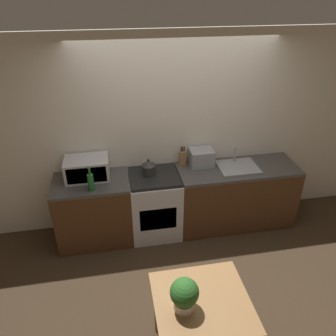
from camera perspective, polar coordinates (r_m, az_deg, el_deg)
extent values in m
plane|color=#3D2D1E|center=(4.31, 3.61, -15.51)|extent=(16.00, 16.00, 0.00)
cube|color=silver|center=(4.34, 1.18, 5.93)|extent=(10.00, 0.06, 2.60)
cube|color=#4C2D19|center=(4.43, -12.68, -7.44)|extent=(0.95, 0.62, 0.86)
cube|color=#474442|center=(4.18, -13.36, -2.53)|extent=(0.95, 0.62, 0.04)
cube|color=#4C2D19|center=(4.70, 11.55, -4.89)|extent=(1.61, 0.62, 0.86)
cube|color=#474442|center=(4.46, 12.13, -0.14)|extent=(1.61, 0.62, 0.04)
cube|color=silver|center=(4.44, -2.31, -6.49)|extent=(0.65, 0.62, 0.86)
cube|color=black|center=(4.19, -2.43, -1.54)|extent=(0.63, 0.57, 0.04)
cube|color=black|center=(4.20, -1.71, -8.88)|extent=(0.47, 0.02, 0.32)
cylinder|color=#2D2D2D|center=(4.19, -3.38, -0.23)|extent=(0.18, 0.18, 0.13)
cone|color=#2D2D2D|center=(4.14, -3.41, 0.87)|extent=(0.17, 0.17, 0.06)
sphere|color=black|center=(4.12, -3.43, 1.35)|extent=(0.03, 0.03, 0.03)
cube|color=silver|center=(4.20, -13.92, -0.02)|extent=(0.54, 0.36, 0.26)
cube|color=black|center=(4.04, -14.00, -1.25)|extent=(0.47, 0.01, 0.21)
cylinder|color=#1E662D|center=(3.94, -13.28, -2.48)|extent=(0.07, 0.07, 0.21)
cylinder|color=#1E662D|center=(3.86, -13.53, -0.62)|extent=(0.03, 0.03, 0.08)
cube|color=#9E7042|center=(4.38, 2.53, 1.76)|extent=(0.08, 0.07, 0.20)
cylinder|color=black|center=(4.31, 2.31, 3.31)|extent=(0.01, 0.01, 0.07)
cylinder|color=black|center=(4.32, 2.57, 3.33)|extent=(0.01, 0.01, 0.07)
cylinder|color=black|center=(4.32, 2.83, 3.35)|extent=(0.01, 0.01, 0.07)
cube|color=#999BA0|center=(4.38, 5.82, 1.84)|extent=(0.31, 0.26, 0.22)
cube|color=black|center=(4.28, 6.25, 1.08)|extent=(0.27, 0.01, 0.18)
cube|color=#999BA0|center=(4.44, 12.08, 0.18)|extent=(0.52, 0.42, 0.02)
cylinder|color=#999BA0|center=(4.50, 11.57, 2.43)|extent=(0.03, 0.03, 0.22)
cube|color=#9E7042|center=(2.95, 5.94, -22.28)|extent=(0.80, 0.76, 0.04)
cylinder|color=#9E7042|center=(3.40, -1.99, -22.92)|extent=(0.05, 0.05, 0.72)
cylinder|color=#9E7042|center=(3.52, 9.83, -21.04)|extent=(0.05, 0.05, 0.72)
cylinder|color=beige|center=(2.86, 2.80, -22.60)|extent=(0.17, 0.17, 0.08)
sphere|color=#2D6B28|center=(2.75, 2.88, -20.81)|extent=(0.23, 0.23, 0.23)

